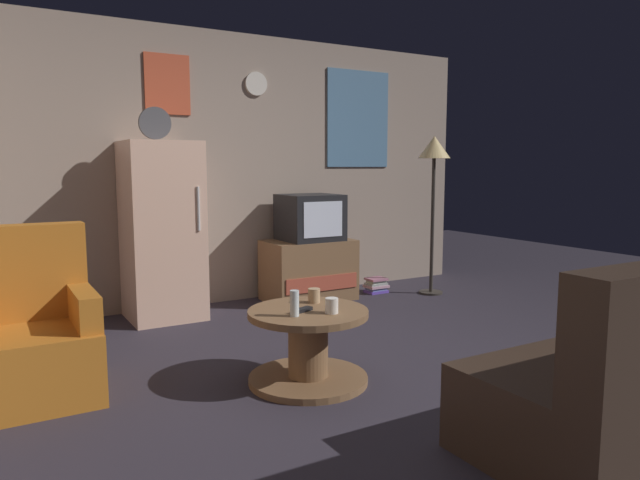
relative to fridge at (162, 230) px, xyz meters
The scene contains 13 objects.
ground_plane 2.37m from the fridge, 68.48° to the right, with size 12.00×12.00×0.00m, color #2D2833.
wall_with_art 1.04m from the fridge, 22.96° to the left, with size 5.20×0.12×2.52m.
fridge is the anchor object (origin of this frame).
tv_stand 1.48m from the fridge, ahead, with size 0.84×0.53×0.58m.
crt_tv 1.42m from the fridge, ahead, with size 0.54×0.51×0.44m.
standing_lamp 2.71m from the fridge, ahead, with size 0.32×0.32×1.59m.
coffee_table 2.04m from the fridge, 80.35° to the right, with size 0.72×0.72×0.45m.
wine_glass 2.06m from the fridge, 84.62° to the right, with size 0.05×0.05×0.15m, color silver.
mug_ceramic_white 2.14m from the fridge, 78.87° to the right, with size 0.08×0.08×0.09m, color silver.
mug_ceramic_tan 1.88m from the fridge, 75.96° to the right, with size 0.08×0.08×0.09m, color tan.
remote_control 2.01m from the fridge, 82.15° to the right, with size 0.15×0.04×0.02m, color black.
armchair 1.79m from the fridge, 130.08° to the right, with size 0.68×0.68×0.96m.
book_stack 2.26m from the fridge, ahead, with size 0.22×0.18×0.15m.
Camera 1 is at (-2.14, -2.81, 1.30)m, focal length 32.74 mm.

